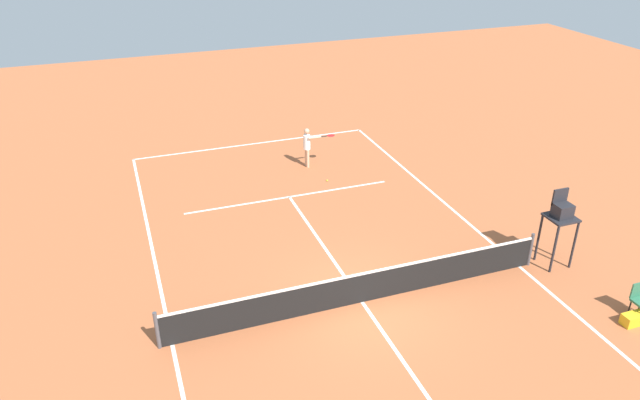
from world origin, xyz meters
name	(u,v)px	position (x,y,z in m)	size (l,w,h in m)	color
ground_plane	(362,302)	(0.00, 0.00, 0.00)	(60.00, 60.00, 0.00)	#B76038
court_lines	(362,302)	(0.00, 0.00, 0.00)	(10.32, 24.44, 0.01)	white
tennis_net	(363,287)	(0.00, 0.00, 0.50)	(10.92, 0.10, 1.07)	#4C4C51
player_serving	(308,144)	(-1.55, -9.07, 0.96)	(1.25, 0.57, 1.63)	#D8A884
tennis_ball	(327,180)	(-1.76, -7.47, 0.03)	(0.07, 0.07, 0.07)	#CCE033
umpire_chair	(561,216)	(-6.13, 0.17, 1.61)	(0.80, 0.80, 2.41)	#232328
equipment_bag	(636,318)	(-6.30, 3.23, 0.15)	(0.76, 0.32, 0.30)	yellow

